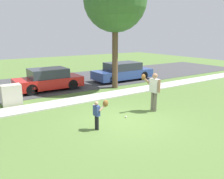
# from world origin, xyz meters

# --- Properties ---
(ground_plane) EXTENTS (48.00, 48.00, 0.00)m
(ground_plane) POSITION_xyz_m (0.00, 3.50, 0.00)
(ground_plane) COLOR #567538
(sidewalk_strip) EXTENTS (36.00, 1.20, 0.06)m
(sidewalk_strip) POSITION_xyz_m (0.00, 3.60, 0.03)
(sidewalk_strip) COLOR beige
(sidewalk_strip) RESTS_ON ground
(road_surface) EXTENTS (36.00, 6.80, 0.02)m
(road_surface) POSITION_xyz_m (0.00, 8.60, 0.01)
(road_surface) COLOR #424244
(road_surface) RESTS_ON ground
(person_adult) EXTENTS (0.75, 0.61, 1.72)m
(person_adult) POSITION_xyz_m (1.80, 0.26, 1.06)
(person_adult) COLOR #6B6656
(person_adult) RESTS_ON ground
(person_child) EXTENTS (0.51, 0.39, 1.10)m
(person_child) POSITION_xyz_m (-1.25, -0.17, 0.71)
(person_child) COLOR black
(person_child) RESTS_ON ground
(baseball) EXTENTS (0.07, 0.07, 0.07)m
(baseball) POSITION_xyz_m (0.28, 0.23, 0.04)
(baseball) COLOR white
(baseball) RESTS_ON ground
(utility_cabinet) EXTENTS (0.90, 0.60, 1.01)m
(utility_cabinet) POSITION_xyz_m (-3.31, 4.70, 0.51)
(utility_cabinet) COLOR beige
(utility_cabinet) RESTS_ON ground
(street_tree_near) EXTENTS (3.80, 3.80, 7.26)m
(street_tree_near) POSITION_xyz_m (2.96, 4.98, 5.33)
(street_tree_near) COLOR brown
(street_tree_near) RESTS_ON ground
(parked_hatchback_red) EXTENTS (4.00, 1.75, 1.33)m
(parked_hatchback_red) POSITION_xyz_m (-0.80, 6.72, 0.66)
(parked_hatchback_red) COLOR red
(parked_hatchback_red) RESTS_ON road_surface
(parked_wagon_blue) EXTENTS (4.50, 1.80, 1.33)m
(parked_wagon_blue) POSITION_xyz_m (4.81, 6.69, 0.66)
(parked_wagon_blue) COLOR #2D478C
(parked_wagon_blue) RESTS_ON road_surface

